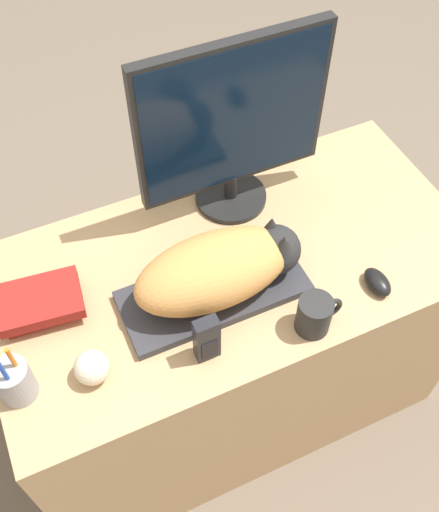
% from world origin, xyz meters
% --- Properties ---
extents(ground_plane, '(12.00, 12.00, 0.00)m').
position_xyz_m(ground_plane, '(0.00, 0.00, 0.00)').
color(ground_plane, '#6B5B4C').
extents(desk, '(1.23, 0.62, 0.76)m').
position_xyz_m(desk, '(0.00, 0.31, 0.38)').
color(desk, tan).
rests_on(desk, ground_plane).
extents(keyboard, '(0.44, 0.19, 0.02)m').
position_xyz_m(keyboard, '(-0.09, 0.24, 0.77)').
color(keyboard, '#2D2D33').
rests_on(keyboard, desk).
extents(cat, '(0.41, 0.19, 0.15)m').
position_xyz_m(cat, '(-0.06, 0.24, 0.86)').
color(cat, '#D18C47').
rests_on(cat, keyboard).
extents(monitor, '(0.48, 0.19, 0.48)m').
position_xyz_m(monitor, '(0.09, 0.50, 1.02)').
color(monitor, black).
rests_on(monitor, desk).
extents(computer_mouse, '(0.05, 0.09, 0.04)m').
position_xyz_m(computer_mouse, '(0.28, 0.10, 0.77)').
color(computer_mouse, black).
rests_on(computer_mouse, desk).
extents(coffee_mug, '(0.11, 0.08, 0.10)m').
position_xyz_m(coffee_mug, '(0.09, 0.07, 0.80)').
color(coffee_mug, black).
rests_on(coffee_mug, desk).
extents(pen_cup, '(0.08, 0.08, 0.21)m').
position_xyz_m(pen_cup, '(-0.56, 0.18, 0.81)').
color(pen_cup, '#939399').
rests_on(pen_cup, desk).
extents(baseball, '(0.08, 0.08, 0.08)m').
position_xyz_m(baseball, '(-0.41, 0.15, 0.79)').
color(baseball, beige).
rests_on(baseball, desk).
extents(phone, '(0.05, 0.03, 0.14)m').
position_xyz_m(phone, '(-0.16, 0.10, 0.82)').
color(phone, black).
rests_on(phone, desk).
extents(book_stack, '(0.21, 0.15, 0.06)m').
position_xyz_m(book_stack, '(-0.47, 0.36, 0.79)').
color(book_stack, maroon).
rests_on(book_stack, desk).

